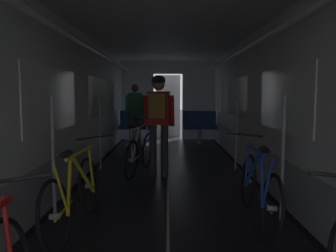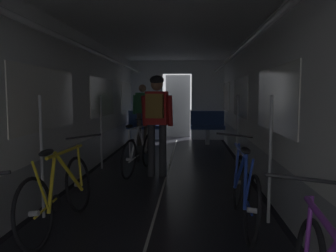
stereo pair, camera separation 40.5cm
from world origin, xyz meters
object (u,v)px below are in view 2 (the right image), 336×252
(person_cyclist_aisle, at_px, (157,114))
(bench_seat_far_left, at_px, (144,124))
(bicycle_blue, at_px, (244,190))
(person_standing_near_bench, at_px, (143,110))
(bench_seat_far_right, at_px, (207,124))
(bicycle_yellow, at_px, (59,193))
(bicycle_white_in_aisle, at_px, (139,152))

(person_cyclist_aisle, bearing_deg, bench_seat_far_left, 100.64)
(bicycle_blue, xyz_separation_m, person_standing_near_bench, (-1.89, 5.68, 0.59))
(bench_seat_far_left, height_order, person_standing_near_bench, person_standing_near_bench)
(bicycle_blue, bearing_deg, bench_seat_far_right, 90.84)
(bicycle_yellow, bearing_deg, bench_seat_far_left, 89.46)
(bench_seat_far_right, relative_size, bicycle_blue, 0.58)
(bicycle_white_in_aisle, distance_m, person_standing_near_bench, 3.37)
(bicycle_yellow, xyz_separation_m, bicycle_white_in_aisle, (0.45, 2.59, 0.00))
(bench_seat_far_left, xyz_separation_m, bench_seat_far_right, (1.80, 0.00, 0.00))
(bicycle_white_in_aisle, bearing_deg, bicycle_blue, -57.88)
(bench_seat_far_left, distance_m, bicycle_blue, 6.34)
(bench_seat_far_left, bearing_deg, bicycle_blue, -72.67)
(bicycle_yellow, distance_m, bicycle_blue, 1.96)
(person_cyclist_aisle, bearing_deg, person_standing_near_bench, 101.69)
(bench_seat_far_right, bearing_deg, bicycle_yellow, -106.52)
(bench_seat_far_left, xyz_separation_m, bicycle_yellow, (-0.06, -6.27, -0.19))
(bicycle_white_in_aisle, bearing_deg, bench_seat_far_left, 96.15)
(bicycle_white_in_aisle, relative_size, person_standing_near_bench, 0.99)
(bench_seat_far_left, distance_m, person_cyclist_aisle, 4.05)
(bench_seat_far_right, relative_size, person_cyclist_aisle, 0.57)
(bench_seat_far_left, height_order, bicycle_yellow, bicycle_yellow)
(person_cyclist_aisle, height_order, bicycle_white_in_aisle, person_cyclist_aisle)
(bicycle_yellow, distance_m, person_standing_near_bench, 5.92)
(bicycle_yellow, bearing_deg, bicycle_white_in_aisle, 80.05)
(person_standing_near_bench, bearing_deg, person_cyclist_aisle, -78.31)
(person_cyclist_aisle, bearing_deg, bicycle_white_in_aisle, 141.89)
(bench_seat_far_left, distance_m, bench_seat_far_right, 1.80)
(person_cyclist_aisle, relative_size, person_standing_near_bench, 1.03)
(bench_seat_far_right, bearing_deg, bicycle_blue, -89.16)
(person_cyclist_aisle, bearing_deg, bench_seat_far_right, 74.98)
(bench_seat_far_left, relative_size, person_cyclist_aisle, 0.57)
(bench_seat_far_left, relative_size, bicycle_white_in_aisle, 0.59)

